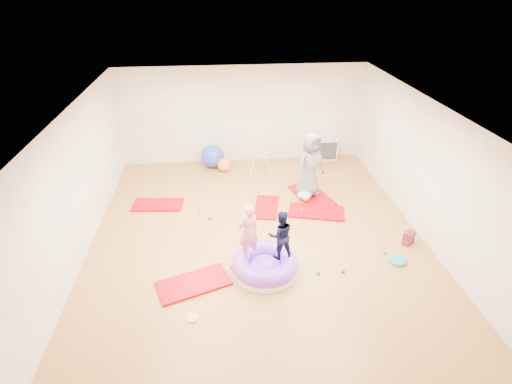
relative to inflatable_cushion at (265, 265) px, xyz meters
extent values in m
cube|color=#AF7F3D|center=(-0.01, 1.22, -0.15)|extent=(7.00, 8.00, 0.01)
cube|color=white|center=(-0.01, 1.22, 2.65)|extent=(7.00, 8.00, 0.01)
cube|color=beige|center=(-0.01, 5.22, 1.25)|extent=(7.00, 0.01, 2.80)
cube|color=beige|center=(-0.01, -2.78, 1.25)|extent=(7.00, 0.01, 2.80)
cube|color=beige|center=(-3.51, 1.22, 1.25)|extent=(0.01, 8.00, 2.80)
cube|color=beige|center=(3.49, 1.22, 1.25)|extent=(0.01, 8.00, 2.80)
cube|color=#AF0016|center=(-1.33, -0.22, -0.13)|extent=(1.43, 1.05, 0.05)
cube|color=#AF0016|center=(-2.30, 2.70, -0.13)|extent=(1.25, 0.71, 0.05)
cube|color=#AF0016|center=(0.32, 2.32, -0.13)|extent=(0.76, 1.17, 0.05)
cube|color=#AF0016|center=(1.47, 1.98, -0.13)|extent=(1.42, 0.95, 0.05)
cube|color=#AF0016|center=(1.53, 2.77, -0.13)|extent=(1.05, 1.47, 0.06)
cylinder|color=white|center=(0.00, 0.00, -0.08)|extent=(1.21, 1.21, 0.14)
torus|color=#8D41F4|center=(0.00, 0.00, 0.04)|extent=(1.25, 1.25, 0.33)
ellipsoid|color=#8D41F4|center=(0.00, 0.00, -0.04)|extent=(0.66, 0.66, 0.30)
imported|color=pink|center=(-0.30, 0.10, 0.77)|extent=(0.48, 0.42, 1.12)
imported|color=black|center=(0.29, 0.04, 0.70)|extent=(0.50, 0.40, 0.98)
imported|color=slate|center=(1.44, 2.78, 0.72)|extent=(0.95, 0.85, 1.63)
ellipsoid|color=#A8B2C9|center=(1.30, 2.58, 0.01)|extent=(0.36, 0.23, 0.21)
sphere|color=#F3B690|center=(1.30, 2.41, 0.03)|extent=(0.17, 0.17, 0.17)
sphere|color=yellow|center=(0.44, 0.17, -0.12)|extent=(0.07, 0.07, 0.07)
sphere|color=blue|center=(-1.04, 1.93, -0.12)|extent=(0.07, 0.07, 0.07)
sphere|color=green|center=(-0.08, 1.00, -0.12)|extent=(0.07, 0.07, 0.07)
sphere|color=green|center=(2.47, 0.29, -0.12)|extent=(0.07, 0.07, 0.07)
sphere|color=blue|center=(-0.61, 0.15, -0.12)|extent=(0.07, 0.07, 0.07)
sphere|color=green|center=(1.14, 2.09, -0.12)|extent=(0.07, 0.07, 0.07)
sphere|color=blue|center=(0.07, -0.46, -0.12)|extent=(0.07, 0.07, 0.07)
sphere|color=green|center=(1.00, -0.18, -0.12)|extent=(0.07, 0.07, 0.07)
sphere|color=blue|center=(1.47, -0.18, -0.12)|extent=(0.07, 0.07, 0.07)
sphere|color=green|center=(-1.28, 2.33, -0.12)|extent=(0.07, 0.07, 0.07)
sphere|color=blue|center=(-0.94, 4.79, 0.18)|extent=(0.66, 0.66, 0.66)
sphere|color=orange|center=(-0.62, 4.47, 0.04)|extent=(0.39, 0.39, 0.39)
cylinder|color=silver|center=(0.15, 4.19, 0.11)|extent=(0.18, 0.19, 0.49)
cylinder|color=silver|center=(0.15, 4.60, 0.11)|extent=(0.18, 0.19, 0.49)
cylinder|color=silver|center=(0.61, 4.19, 0.11)|extent=(0.18, 0.19, 0.49)
cylinder|color=silver|center=(0.61, 4.60, 0.11)|extent=(0.18, 0.19, 0.49)
cylinder|color=silver|center=(0.38, 4.39, 0.32)|extent=(0.48, 0.03, 0.03)
sphere|color=red|center=(0.14, 4.39, 0.32)|extent=(0.06, 0.06, 0.06)
sphere|color=blue|center=(0.62, 4.39, 0.32)|extent=(0.06, 0.06, 0.06)
cube|color=silver|center=(2.48, 5.02, 0.16)|extent=(0.63, 0.31, 0.63)
cube|color=#363333|center=(2.48, 4.87, 0.16)|extent=(0.54, 0.02, 0.54)
cube|color=silver|center=(2.48, 4.97, 0.16)|extent=(0.02, 0.21, 0.56)
cube|color=silver|center=(2.48, 4.97, 0.16)|extent=(0.56, 0.21, 0.02)
cylinder|color=teal|center=(2.61, 0.01, -0.12)|extent=(0.34, 0.34, 0.08)
cube|color=#AA273C|center=(3.09, 0.58, -0.01)|extent=(0.29, 0.27, 0.29)
cylinder|color=yellow|center=(-1.33, -1.05, -0.14)|extent=(0.20, 0.20, 0.03)
camera|label=1|loc=(-0.77, -5.86, 4.84)|focal=28.00mm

